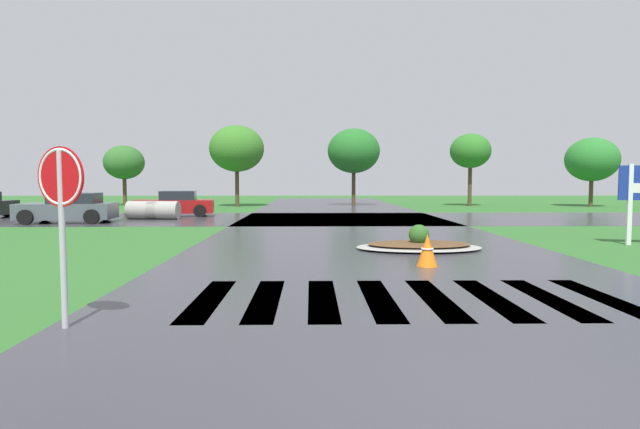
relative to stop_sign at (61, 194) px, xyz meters
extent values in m
cube|color=#2D6628|center=(4.67, -2.68, -1.76)|extent=(120.00, 120.00, 0.10)
cube|color=#35353A|center=(4.67, 7.32, -1.70)|extent=(9.83, 80.00, 0.01)
cube|color=#35353A|center=(4.67, 18.97, -1.70)|extent=(90.00, 8.84, 0.01)
cube|color=white|center=(1.52, 1.58, -1.70)|extent=(0.45, 2.98, 0.01)
cube|color=white|center=(2.42, 1.58, -1.70)|extent=(0.45, 2.98, 0.01)
cube|color=white|center=(3.32, 1.58, -1.70)|extent=(0.45, 2.98, 0.01)
cube|color=white|center=(4.22, 1.58, -1.70)|extent=(0.45, 2.98, 0.01)
cube|color=white|center=(5.12, 1.58, -1.70)|extent=(0.45, 2.98, 0.01)
cube|color=white|center=(6.02, 1.58, -1.70)|extent=(0.45, 2.98, 0.01)
cube|color=white|center=(6.92, 1.58, -1.70)|extent=(0.45, 2.98, 0.01)
cube|color=white|center=(7.82, 1.58, -1.70)|extent=(0.45, 2.98, 0.01)
cylinder|color=#B2B5BA|center=(0.00, 0.00, -0.58)|extent=(0.08, 0.08, 2.25)
cylinder|color=red|center=(0.00, 0.00, 0.22)|extent=(0.71, 0.32, 0.76)
torus|color=white|center=(0.00, 0.00, 0.22)|extent=(0.69, 0.32, 0.73)
cube|color=white|center=(12.40, 8.40, -0.53)|extent=(0.15, 0.15, 2.36)
ellipsoid|color=#9E9B93|center=(6.08, 7.50, -1.65)|extent=(3.42, 2.08, 0.12)
ellipsoid|color=brown|center=(6.08, 7.50, -1.56)|extent=(2.80, 1.71, 0.10)
sphere|color=#2D6023|center=(6.08, 7.50, -1.31)|extent=(0.56, 0.56, 0.56)
cylinder|color=black|center=(-12.69, 20.78, -1.39)|extent=(0.64, 0.22, 0.64)
cube|color=#4C545B|center=(-7.71, 16.73, -1.19)|extent=(4.12, 2.26, 0.69)
cube|color=#1E232B|center=(-7.35, 16.77, -0.62)|extent=(2.07, 1.84, 0.46)
cylinder|color=black|center=(-8.96, 15.63, -1.39)|extent=(0.66, 0.28, 0.64)
cylinder|color=black|center=(-9.14, 17.59, -1.39)|extent=(0.66, 0.28, 0.64)
cylinder|color=black|center=(-6.28, 15.88, -1.39)|extent=(0.66, 0.28, 0.64)
cylinder|color=black|center=(-6.46, 17.84, -1.39)|extent=(0.66, 0.28, 0.64)
cube|color=maroon|center=(-4.06, 20.89, -1.20)|extent=(4.28, 2.26, 0.68)
cube|color=#1E232B|center=(-3.84, 20.92, -0.62)|extent=(1.97, 1.74, 0.47)
cylinder|color=black|center=(-5.32, 19.82, -1.39)|extent=(0.66, 0.31, 0.64)
cylinder|color=black|center=(-5.56, 21.58, -1.39)|extent=(0.66, 0.31, 0.64)
cylinder|color=black|center=(-2.57, 20.20, -1.39)|extent=(0.66, 0.31, 0.64)
cylinder|color=black|center=(-2.81, 21.96, -1.39)|extent=(0.66, 0.31, 0.64)
cylinder|color=#9E9B93|center=(-4.99, 18.76, -1.27)|extent=(1.54, 1.00, 0.88)
cylinder|color=#9E9B93|center=(-4.00, 18.67, -1.27)|extent=(1.54, 1.00, 0.88)
cone|color=orange|center=(5.68, 4.69, -1.35)|extent=(0.45, 0.45, 0.71)
torus|color=white|center=(5.68, 4.69, -1.32)|extent=(0.28, 0.28, 0.04)
cube|color=orange|center=(5.68, 4.69, -1.69)|extent=(0.36, 0.36, 0.03)
cylinder|color=#4C3823|center=(-10.77, 32.62, -0.62)|extent=(0.28, 0.28, 2.18)
ellipsoid|color=#306629|center=(-10.77, 32.62, 1.50)|extent=(2.95, 2.95, 2.51)
cylinder|color=#4C3823|center=(-2.14, 30.82, -0.32)|extent=(0.28, 0.28, 2.77)
ellipsoid|color=#377726|center=(-2.14, 30.82, 2.42)|extent=(3.88, 3.88, 3.30)
cylinder|color=#4C3823|center=(6.27, 31.82, -0.36)|extent=(0.28, 0.28, 2.69)
ellipsoid|color=#246B26|center=(6.27, 31.82, 2.32)|extent=(3.83, 3.83, 3.26)
cylinder|color=#4C3823|center=(14.68, 31.17, -0.22)|extent=(0.28, 0.28, 2.98)
ellipsoid|color=#2C7224|center=(14.68, 31.17, 2.30)|extent=(2.92, 2.92, 2.48)
cylinder|color=#4C3823|center=(23.11, 30.29, -0.67)|extent=(0.28, 0.28, 2.08)
ellipsoid|color=#29762C|center=(23.11, 30.29, 1.64)|extent=(3.64, 3.64, 3.09)
camera|label=1|loc=(3.14, -6.60, 0.18)|focal=29.33mm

